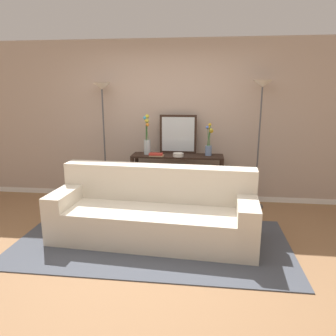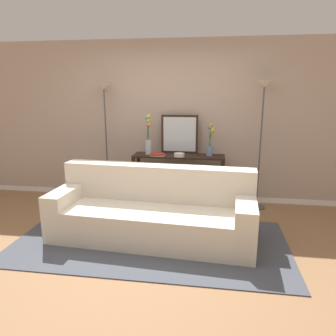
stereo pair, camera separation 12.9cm
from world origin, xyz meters
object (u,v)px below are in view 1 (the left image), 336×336
at_px(floor_lamp_left, 103,110).
at_px(book_stack, 156,155).
at_px(wall_mirror, 178,134).
at_px(book_row_under_console, 149,200).
at_px(vase_short_flowers, 209,143).
at_px(couch, 154,214).
at_px(fruit_bowl, 178,155).
at_px(vase_tall_flowers, 147,140).
at_px(floor_lamp_right, 261,109).
at_px(console_table, 177,170).

xyz_separation_m(floor_lamp_left, book_stack, (0.88, -0.19, -0.67)).
bearing_deg(wall_mirror, book_row_under_console, -161.18).
relative_size(floor_lamp_left, vase_short_flowers, 3.86).
xyz_separation_m(couch, fruit_bowl, (0.20, 1.09, 0.54)).
xyz_separation_m(floor_lamp_left, book_row_under_console, (0.74, -0.06, -1.46)).
distance_m(wall_mirror, book_stack, 0.51).
bearing_deg(book_row_under_console, fruit_bowl, -13.58).
relative_size(floor_lamp_left, vase_tall_flowers, 3.08).
xyz_separation_m(fruit_bowl, book_stack, (-0.34, -0.01, -0.01)).
bearing_deg(floor_lamp_left, vase_short_flowers, -1.00).
bearing_deg(floor_lamp_right, book_stack, -173.18).
relative_size(book_stack, book_row_under_console, 0.87).
relative_size(floor_lamp_right, book_row_under_console, 7.59).
xyz_separation_m(vase_short_flowers, book_stack, (-0.80, -0.16, -0.17)).
bearing_deg(wall_mirror, floor_lamp_left, -175.43).
distance_m(console_table, vase_short_flowers, 0.66).
bearing_deg(vase_tall_flowers, couch, -75.92).
height_order(vase_tall_flowers, book_stack, vase_tall_flowers).
bearing_deg(book_stack, floor_lamp_right, 6.82).
distance_m(floor_lamp_left, vase_short_flowers, 1.76).
bearing_deg(couch, fruit_bowl, 79.63).
xyz_separation_m(floor_lamp_right, vase_tall_flowers, (-1.72, -0.05, -0.48)).
height_order(floor_lamp_right, vase_short_flowers, floor_lamp_right).
xyz_separation_m(wall_mirror, vase_short_flowers, (0.49, -0.12, -0.12)).
bearing_deg(floor_lamp_left, vase_tall_flowers, -4.04).
distance_m(floor_lamp_right, fruit_bowl, 1.41).
bearing_deg(fruit_bowl, wall_mirror, 96.21).
bearing_deg(couch, book_stack, 97.36).
height_order(wall_mirror, book_row_under_console, wall_mirror).
bearing_deg(fruit_bowl, vase_short_flowers, 17.70).
bearing_deg(book_stack, vase_tall_flowers, 140.69).
height_order(floor_lamp_right, book_stack, floor_lamp_right).
bearing_deg(vase_tall_flowers, wall_mirror, 16.96).
distance_m(vase_tall_flowers, book_stack, 0.30).
distance_m(console_table, floor_lamp_left, 1.52).
height_order(floor_lamp_right, wall_mirror, floor_lamp_right).
bearing_deg(floor_lamp_right, fruit_bowl, -171.73).
relative_size(floor_lamp_right, vase_tall_flowers, 3.13).
distance_m(wall_mirror, vase_short_flowers, 0.52).
xyz_separation_m(console_table, floor_lamp_left, (-1.20, 0.06, 0.94)).
bearing_deg(floor_lamp_left, wall_mirror, 4.57).
distance_m(couch, book_stack, 1.22).
relative_size(wall_mirror, book_stack, 2.74).
height_order(console_table, floor_lamp_left, floor_lamp_left).
bearing_deg(vase_tall_flowers, floor_lamp_right, 1.67).
distance_m(floor_lamp_right, vase_tall_flowers, 1.79).
bearing_deg(vase_short_flowers, floor_lamp_right, 2.22).
bearing_deg(vase_tall_flowers, vase_short_flowers, 1.25).
distance_m(vase_short_flowers, book_stack, 0.84).
bearing_deg(book_stack, vase_short_flowers, 11.07).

